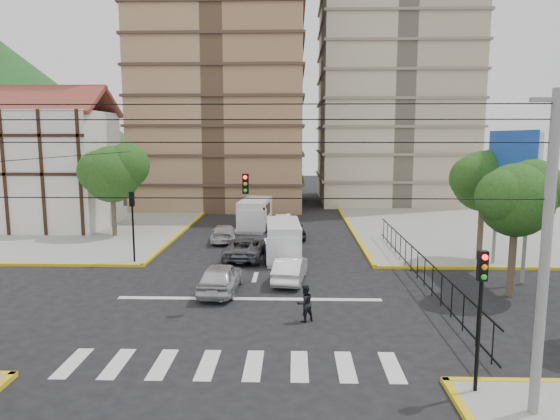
{
  "coord_description": "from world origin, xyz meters",
  "views": [
    {
      "loc": [
        2.19,
        -22.37,
        7.9
      ],
      "look_at": [
        1.44,
        4.1,
        4.0
      ],
      "focal_mm": 32.0,
      "sensor_mm": 36.0,
      "label": 1
    }
  ],
  "objects_px": {
    "van_right_lane": "(283,242)",
    "car_white_front_right": "(290,269)",
    "van_left_lane": "(255,215)",
    "pedestrian_crosswalk": "(305,303)",
    "traffic_light_se": "(481,298)",
    "traffic_light_nw": "(133,215)",
    "car_silver_front_left": "(221,277)"
  },
  "relations": [
    {
      "from": "car_silver_front_left",
      "to": "pedestrian_crosswalk",
      "type": "distance_m",
      "value": 5.81
    },
    {
      "from": "traffic_light_se",
      "to": "traffic_light_nw",
      "type": "xyz_separation_m",
      "value": [
        -15.6,
        15.6,
        0.0
      ]
    },
    {
      "from": "van_right_lane",
      "to": "traffic_light_se",
      "type": "bearing_deg",
      "value": -72.82
    },
    {
      "from": "van_left_lane",
      "to": "car_silver_front_left",
      "type": "xyz_separation_m",
      "value": [
        -0.37,
        -17.67,
        -0.47
      ]
    },
    {
      "from": "traffic_light_nw",
      "to": "pedestrian_crosswalk",
      "type": "height_order",
      "value": "traffic_light_nw"
    },
    {
      "from": "van_right_lane",
      "to": "car_white_front_right",
      "type": "bearing_deg",
      "value": -87.46
    },
    {
      "from": "traffic_light_nw",
      "to": "car_white_front_right",
      "type": "relative_size",
      "value": 1.03
    },
    {
      "from": "traffic_light_se",
      "to": "pedestrian_crosswalk",
      "type": "bearing_deg",
      "value": 130.27
    },
    {
      "from": "pedestrian_crosswalk",
      "to": "van_right_lane",
      "type": "bearing_deg",
      "value": -115.6
    },
    {
      "from": "traffic_light_se",
      "to": "car_silver_front_left",
      "type": "xyz_separation_m",
      "value": [
        -9.35,
        10.05,
        -2.34
      ]
    },
    {
      "from": "traffic_light_nw",
      "to": "van_right_lane",
      "type": "relative_size",
      "value": 0.81
    },
    {
      "from": "van_right_lane",
      "to": "pedestrian_crosswalk",
      "type": "distance_m",
      "value": 11.05
    },
    {
      "from": "traffic_light_se",
      "to": "van_left_lane",
      "type": "xyz_separation_m",
      "value": [
        -8.98,
        27.72,
        -1.87
      ]
    },
    {
      "from": "van_right_lane",
      "to": "car_silver_front_left",
      "type": "xyz_separation_m",
      "value": [
        -3.05,
        -7.0,
        -0.4
      ]
    },
    {
      "from": "van_right_lane",
      "to": "car_white_front_right",
      "type": "xyz_separation_m",
      "value": [
        0.49,
        -4.97,
        -0.47
      ]
    },
    {
      "from": "van_left_lane",
      "to": "car_silver_front_left",
      "type": "height_order",
      "value": "van_left_lane"
    },
    {
      "from": "traffic_light_se",
      "to": "van_left_lane",
      "type": "height_order",
      "value": "traffic_light_se"
    },
    {
      "from": "van_right_lane",
      "to": "pedestrian_crosswalk",
      "type": "xyz_separation_m",
      "value": [
        1.17,
        -10.98,
        -0.36
      ]
    },
    {
      "from": "car_silver_front_left",
      "to": "traffic_light_nw",
      "type": "bearing_deg",
      "value": -38.57
    },
    {
      "from": "van_left_lane",
      "to": "pedestrian_crosswalk",
      "type": "xyz_separation_m",
      "value": [
        3.85,
        -21.66,
        -0.43
      ]
    },
    {
      "from": "car_silver_front_left",
      "to": "pedestrian_crosswalk",
      "type": "relative_size",
      "value": 2.79
    },
    {
      "from": "traffic_light_nw",
      "to": "van_left_lane",
      "type": "xyz_separation_m",
      "value": [
        6.62,
        12.12,
        -1.87
      ]
    },
    {
      "from": "traffic_light_nw",
      "to": "car_silver_front_left",
      "type": "relative_size",
      "value": 0.97
    },
    {
      "from": "traffic_light_se",
      "to": "traffic_light_nw",
      "type": "relative_size",
      "value": 1.0
    },
    {
      "from": "traffic_light_se",
      "to": "pedestrian_crosswalk",
      "type": "distance_m",
      "value": 8.27
    },
    {
      "from": "van_left_lane",
      "to": "pedestrian_crosswalk",
      "type": "relative_size",
      "value": 3.6
    },
    {
      "from": "car_silver_front_left",
      "to": "traffic_light_se",
      "type": "bearing_deg",
      "value": 136.02
    },
    {
      "from": "traffic_light_nw",
      "to": "car_white_front_right",
      "type": "distance_m",
      "value": 10.68
    },
    {
      "from": "traffic_light_se",
      "to": "car_white_front_right",
      "type": "xyz_separation_m",
      "value": [
        -5.81,
        12.07,
        -2.41
      ]
    },
    {
      "from": "pedestrian_crosswalk",
      "to": "traffic_light_se",
      "type": "bearing_deg",
      "value": 98.59
    },
    {
      "from": "traffic_light_se",
      "to": "car_silver_front_left",
      "type": "relative_size",
      "value": 0.97
    },
    {
      "from": "van_left_lane",
      "to": "car_white_front_right",
      "type": "height_order",
      "value": "van_left_lane"
    }
  ]
}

